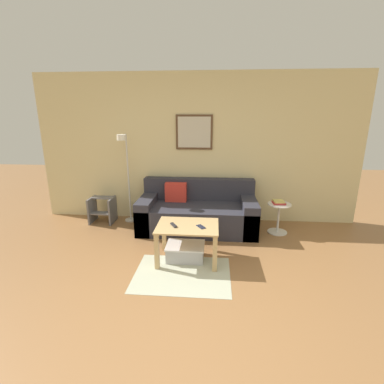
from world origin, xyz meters
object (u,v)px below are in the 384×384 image
object	(u,v)px
book_stack	(279,202)
couch	(197,212)
side_table	(279,215)
step_stool	(102,209)
coffee_table	(188,233)
floor_lamp	(126,169)
cell_phone	(201,227)
remote_control	(174,225)
storage_bin	(185,252)

from	to	relation	value
book_stack	couch	bearing A→B (deg)	177.03
side_table	step_stool	bearing A→B (deg)	175.97
coffee_table	side_table	world-z (taller)	side_table
floor_lamp	coffee_table	bearing A→B (deg)	-46.15
couch	cell_phone	distance (m)	1.14
floor_lamp	side_table	bearing A→B (deg)	-4.93
couch	coffee_table	xyz separation A→B (m)	(-0.06, -1.07, 0.10)
coffee_table	side_table	bearing A→B (deg)	35.92
floor_lamp	remote_control	world-z (taller)	floor_lamp
storage_bin	step_stool	distance (m)	2.01
couch	book_stack	world-z (taller)	couch
remote_control	coffee_table	bearing A→B (deg)	-18.09
side_table	remote_control	bearing A→B (deg)	-146.38
floor_lamp	cell_phone	distance (m)	1.90
coffee_table	floor_lamp	bearing A→B (deg)	133.85
floor_lamp	book_stack	distance (m)	2.58
side_table	cell_phone	world-z (taller)	cell_phone
floor_lamp	remote_control	size ratio (longest dim) A/B	10.36
couch	floor_lamp	size ratio (longest dim) A/B	1.23
coffee_table	storage_bin	distance (m)	0.28
step_stool	couch	bearing A→B (deg)	-4.57
storage_bin	remote_control	xyz separation A→B (m)	(-0.14, -0.05, 0.40)
book_stack	step_stool	bearing A→B (deg)	176.12
coffee_table	storage_bin	world-z (taller)	coffee_table
cell_phone	storage_bin	bearing A→B (deg)	129.72
side_table	book_stack	bearing A→B (deg)	147.96
side_table	book_stack	size ratio (longest dim) A/B	2.48
remote_control	floor_lamp	bearing A→B (deg)	99.08
floor_lamp	cell_phone	bearing A→B (deg)	-43.15
couch	book_stack	distance (m)	1.33
couch	remote_control	bearing A→B (deg)	-101.91
floor_lamp	cell_phone	xyz separation A→B (m)	(1.34, -1.26, -0.47)
book_stack	remote_control	bearing A→B (deg)	-145.88
cell_phone	couch	bearing A→B (deg)	62.48
couch	side_table	world-z (taller)	couch
floor_lamp	step_stool	size ratio (longest dim) A/B	3.46
couch	storage_bin	distance (m)	1.07
coffee_table	step_stool	distance (m)	2.04
step_stool	book_stack	bearing A→B (deg)	-3.88
cell_phone	remote_control	bearing A→B (deg)	145.16
storage_bin	book_stack	xyz separation A→B (m)	(1.39, 0.99, 0.41)
storage_bin	book_stack	world-z (taller)	book_stack
remote_control	cell_phone	world-z (taller)	remote_control
side_table	cell_phone	distance (m)	1.60
storage_bin	remote_control	bearing A→B (deg)	-159.14
couch	floor_lamp	xyz separation A→B (m)	(-1.23, 0.14, 0.68)
side_table	storage_bin	bearing A→B (deg)	-145.25
side_table	remote_control	xyz separation A→B (m)	(-1.55, -1.03, 0.20)
book_stack	cell_phone	size ratio (longest dim) A/B	1.41
storage_bin	floor_lamp	xyz separation A→B (m)	(-1.14, 1.20, 0.86)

